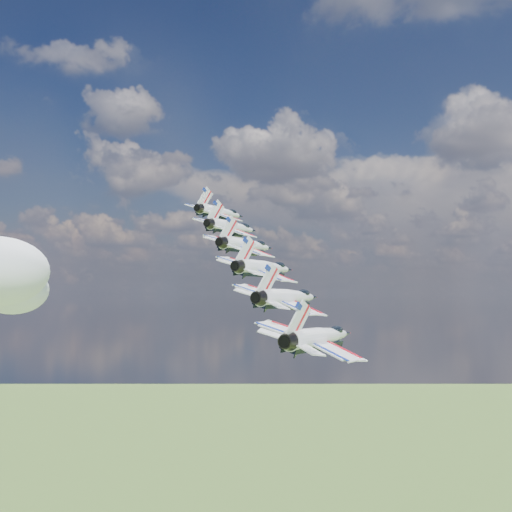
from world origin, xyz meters
The scene contains 6 objects.
jet_0 centered at (-13.07, 0.80, 154.42)m, with size 9.77×14.47×4.32m, color white, non-canonical shape.
jet_1 centered at (-5.73, -6.35, 150.84)m, with size 9.77×14.47×4.32m, color white, non-canonical shape.
jet_2 centered at (1.60, -13.49, 147.25)m, with size 9.77×14.47×4.32m, color white, non-canonical shape.
jet_3 centered at (8.94, -20.64, 143.67)m, with size 9.77×14.47×4.32m, color silver, non-canonical shape.
jet_4 centered at (16.27, -27.78, 140.08)m, with size 9.77×14.47×4.32m, color white, non-canonical shape.
jet_5 centered at (23.60, -34.92, 136.50)m, with size 9.77×14.47×4.32m, color white, non-canonical shape.
Camera 1 is at (50.30, -88.46, 140.47)m, focal length 45.00 mm.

